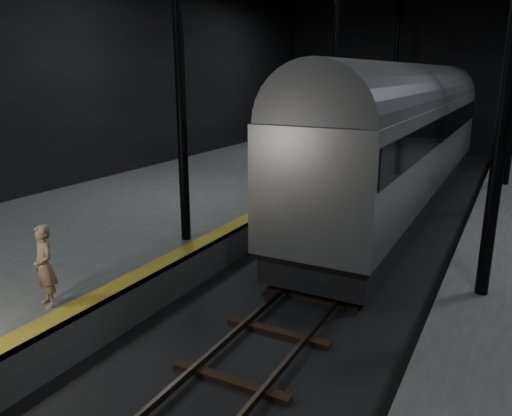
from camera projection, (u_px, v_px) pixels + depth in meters
The scene contains 6 objects.
ground at pixel (358, 251), 15.93m from camera, with size 44.00×44.00×0.00m, color black.
platform_left at pixel (169, 207), 19.18m from camera, with size 9.00×43.80×1.00m, color #494947.
tactile_strip at pixel (268, 208), 17.13m from camera, with size 0.50×43.80×0.01m, color olive.
track at pixel (358, 249), 15.91m from camera, with size 2.40×43.00×0.24m.
train at pixel (407, 131), 20.38m from camera, with size 3.20×21.39×5.72m.
woman at pixel (44, 266), 9.76m from camera, with size 0.61×0.40×1.68m, color tan.
Camera 1 is at (4.13, -14.79, 5.51)m, focal length 35.00 mm.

